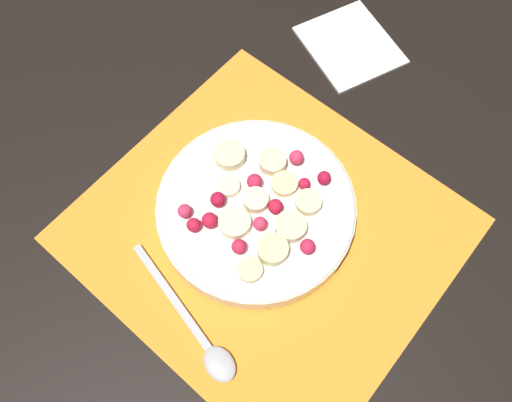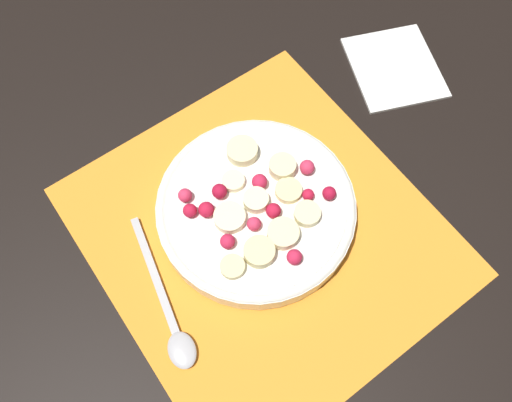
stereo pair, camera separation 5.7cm
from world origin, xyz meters
TOP-DOWN VIEW (x-y plane):
  - ground_plane at (0.00, 0.00)m, footprint 3.00×3.00m
  - placemat at (0.00, 0.00)m, footprint 0.41×0.38m
  - fruit_bowl at (-0.02, 0.01)m, footprint 0.24×0.24m
  - spoon at (0.03, -0.15)m, footprint 0.19×0.06m
  - napkin at (-0.09, 0.30)m, footprint 0.17×0.16m

SIDE VIEW (x-z plane):
  - ground_plane at x=0.00m, z-range 0.00..0.00m
  - placemat at x=0.00m, z-range 0.00..0.01m
  - napkin at x=-0.09m, z-range 0.00..0.01m
  - spoon at x=0.03m, z-range 0.01..0.01m
  - fruit_bowl at x=-0.02m, z-range 0.00..0.05m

